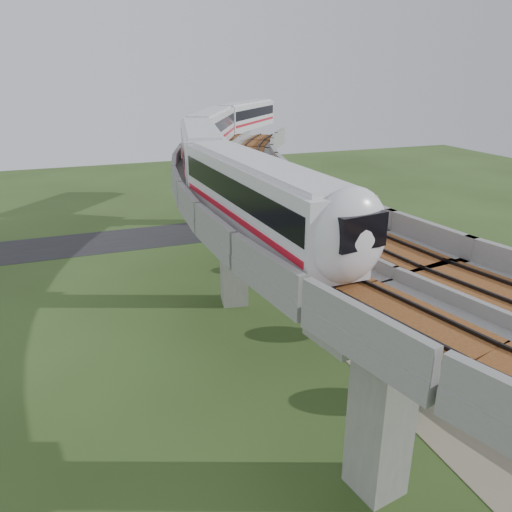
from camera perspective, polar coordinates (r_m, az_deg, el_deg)
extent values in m
plane|color=#31451B|center=(32.69, 1.73, -12.91)|extent=(160.00, 160.00, 0.00)
cube|color=gray|center=(38.17, 23.12, -9.41)|extent=(18.00, 26.00, 0.04)
cube|color=#232326|center=(59.02, -9.22, 2.48)|extent=(60.00, 8.00, 0.03)
cube|color=#99968E|center=(61.84, -1.42, 7.59)|extent=(2.86, 2.93, 8.40)
cube|color=#99968E|center=(60.95, -1.46, 12.00)|extent=(7.21, 5.74, 1.20)
cube|color=#99968E|center=(39.87, -2.58, 0.23)|extent=(2.35, 2.51, 8.40)
cube|color=#99968E|center=(38.47, -2.70, 6.95)|extent=(7.31, 3.58, 1.20)
cube|color=#99968E|center=(23.18, 14.16, -16.75)|extent=(2.35, 2.51, 8.40)
cube|color=#99968E|center=(20.68, 15.31, -6.06)|extent=(7.31, 3.58, 1.20)
cube|color=gray|center=(54.95, -2.60, 12.11)|extent=(16.42, 20.91, 0.80)
cube|color=gray|center=(55.62, -7.12, 13.01)|extent=(8.66, 17.08, 1.00)
cube|color=gray|center=(54.36, 1.99, 12.98)|extent=(8.66, 17.08, 1.00)
cube|color=brown|center=(55.25, -4.92, 12.58)|extent=(10.68, 18.08, 0.12)
cube|color=black|center=(55.24, -4.93, 12.70)|extent=(9.69, 17.59, 0.12)
cube|color=brown|center=(54.61, -0.27, 12.56)|extent=(10.68, 18.08, 0.12)
cube|color=black|center=(54.59, -0.27, 12.68)|extent=(9.69, 17.59, 0.12)
cube|color=gray|center=(36.99, -2.42, 7.99)|extent=(11.77, 20.03, 0.80)
cube|color=gray|center=(36.38, -9.23, 8.99)|extent=(3.22, 18.71, 1.00)
cube|color=gray|center=(37.71, 4.11, 9.60)|extent=(3.22, 18.71, 1.00)
cube|color=brown|center=(36.61, -5.87, 8.51)|extent=(5.44, 19.05, 0.12)
cube|color=black|center=(36.59, -5.88, 8.70)|extent=(4.35, 18.88, 0.12)
cube|color=brown|center=(37.29, 0.94, 8.84)|extent=(5.44, 19.05, 0.12)
cube|color=black|center=(37.27, 0.94, 9.02)|extent=(4.35, 18.88, 0.12)
cube|color=gray|center=(21.12, 13.10, -2.30)|extent=(11.77, 20.03, 0.80)
cube|color=gray|center=(18.33, 3.20, -2.30)|extent=(3.22, 18.71, 1.00)
cube|color=gray|center=(23.79, 21.05, 1.75)|extent=(3.22, 18.71, 1.00)
cube|color=brown|center=(19.62, 8.38, -2.31)|extent=(5.44, 19.05, 0.12)
cube|color=black|center=(19.57, 8.40, -1.99)|extent=(4.35, 18.88, 0.12)
cube|color=brown|center=(22.42, 17.40, -0.11)|extent=(5.44, 19.05, 0.12)
cube|color=black|center=(22.38, 17.43, 0.18)|extent=(4.35, 18.88, 0.12)
cube|color=silver|center=(24.22, 0.21, 6.76)|extent=(3.47, 15.12, 3.20)
cube|color=silver|center=(23.88, 0.22, 10.72)|extent=(2.89, 14.34, 0.22)
cube|color=black|center=(24.12, 0.21, 7.80)|extent=(3.50, 14.52, 1.15)
cube|color=red|center=(24.41, 0.21, 5.05)|extent=(3.50, 14.52, 0.30)
cube|color=black|center=(24.61, 0.21, 3.45)|extent=(2.56, 12.83, 0.28)
cube|color=silver|center=(39.14, -6.32, 11.92)|extent=(5.61, 15.24, 3.20)
cube|color=silver|center=(38.92, -6.42, 14.39)|extent=(4.94, 14.40, 0.22)
cube|color=black|center=(39.07, -6.35, 12.57)|extent=(5.55, 14.66, 1.15)
cube|color=red|center=(39.25, -6.28, 10.84)|extent=(5.55, 14.66, 0.30)
cube|color=black|center=(39.38, -6.24, 9.82)|extent=(4.38, 12.87, 0.28)
cube|color=silver|center=(54.54, -5.08, 14.36)|extent=(8.96, 14.68, 3.20)
cube|color=silver|center=(54.39, -5.14, 16.14)|extent=(8.14, 13.77, 0.22)
cube|color=black|center=(54.49, -5.09, 14.83)|extent=(8.75, 14.17, 1.15)
cube|color=red|center=(54.62, -5.05, 13.58)|extent=(8.75, 14.17, 0.30)
cube|color=black|center=(54.71, -5.03, 12.84)|extent=(7.26, 12.31, 0.28)
cube|color=silver|center=(69.46, -1.08, 15.73)|extent=(11.74, 13.21, 3.20)
cube|color=silver|center=(69.34, -1.09, 17.13)|extent=(10.84, 12.28, 0.22)
cube|color=black|center=(69.43, -1.09, 16.10)|extent=(11.39, 12.79, 1.15)
cube|color=red|center=(69.53, -1.08, 15.12)|extent=(11.39, 12.79, 0.30)
cube|color=black|center=(69.60, -1.07, 14.54)|extent=(9.67, 10.97, 0.28)
ellipsoid|color=silver|center=(18.25, 10.54, 2.27)|extent=(3.59, 2.35, 3.64)
cylinder|color=#2D382D|center=(52.84, 6.26, 1.32)|extent=(0.08, 0.08, 1.50)
cube|color=#2D382D|center=(50.53, 6.53, 0.40)|extent=(1.69, 4.77, 1.40)
cylinder|color=#2D382D|center=(48.24, 6.97, -0.61)|extent=(0.08, 0.08, 1.50)
cube|color=#2D382D|center=(46.00, 7.59, -1.71)|extent=(1.23, 4.91, 1.40)
cylinder|color=#2D382D|center=(43.82, 8.43, -2.92)|extent=(0.08, 0.08, 1.50)
cube|color=#2D382D|center=(41.70, 9.51, -4.24)|extent=(0.75, 4.99, 1.40)
cylinder|color=#2D382D|center=(39.66, 10.87, -5.67)|extent=(0.08, 0.08, 1.50)
cube|color=#2D382D|center=(37.73, 12.55, -7.24)|extent=(0.27, 5.04, 1.40)
cylinder|color=#2D382D|center=(35.92, 14.58, -8.92)|extent=(0.08, 0.08, 1.50)
cube|color=#2D382D|center=(34.26, 17.01, -10.72)|extent=(0.27, 5.04, 1.40)
cylinder|color=#2D382D|center=(32.78, 19.86, -12.62)|extent=(0.08, 0.08, 1.50)
cube|color=#2D382D|center=(31.50, 23.17, -14.58)|extent=(0.75, 4.99, 1.40)
cylinder|color=#2D382D|center=(30.45, 26.95, -16.56)|extent=(0.08, 0.08, 1.50)
cylinder|color=#382314|center=(56.02, 4.34, 2.29)|extent=(0.18, 0.18, 1.11)
ellipsoid|color=#123915|center=(55.58, 4.38, 3.75)|extent=(3.10, 3.10, 2.63)
cylinder|color=#382314|center=(47.47, 3.89, -0.68)|extent=(0.18, 0.18, 1.78)
ellipsoid|color=#123915|center=(46.93, 3.93, 1.10)|extent=(2.23, 2.23, 1.89)
cylinder|color=#382314|center=(36.80, 9.92, -7.86)|extent=(0.18, 0.18, 1.41)
ellipsoid|color=#123915|center=(36.14, 10.06, -5.86)|extent=(2.44, 2.44, 2.07)
cylinder|color=#382314|center=(30.97, 17.04, -14.76)|extent=(0.18, 0.18, 1.15)
ellipsoid|color=#123915|center=(30.22, 17.31, -12.62)|extent=(2.65, 2.65, 2.25)
imported|color=black|center=(43.09, 18.52, -4.41)|extent=(4.29, 2.42, 1.17)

